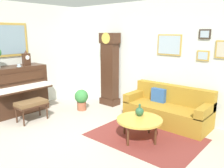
{
  "coord_description": "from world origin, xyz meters",
  "views": [
    {
      "loc": [
        3.32,
        -2.68,
        2.05
      ],
      "look_at": [
        -0.09,
        1.26,
        0.87
      ],
      "focal_mm": 37.17,
      "sensor_mm": 36.0,
      "label": 1
    }
  ],
  "objects": [
    {
      "name": "teacup",
      "position": [
        -2.14,
        0.11,
        1.23
      ],
      "size": [
        0.12,
        0.12,
        0.06
      ],
      "color": "#ADC6D6",
      "rests_on": "piano"
    },
    {
      "name": "wall_left",
      "position": [
        -2.6,
        0.0,
        1.41
      ],
      "size": [
        0.13,
        4.9,
        2.8
      ],
      "color": "silver",
      "rests_on": "ground_plane"
    },
    {
      "name": "grandfather_clock",
      "position": [
        -0.94,
        2.14,
        0.96
      ],
      "size": [
        0.52,
        0.34,
        2.03
      ],
      "color": "#3D2316",
      "rests_on": "ground_plane"
    },
    {
      "name": "potted_plant",
      "position": [
        -1.16,
        1.26,
        0.32
      ],
      "size": [
        0.36,
        0.36,
        0.56
      ],
      "color": "#935138",
      "rests_on": "ground_plane"
    },
    {
      "name": "couch",
      "position": [
        0.98,
        1.96,
        0.31
      ],
      "size": [
        1.9,
        0.8,
        0.84
      ],
      "color": "olive",
      "rests_on": "ground_plane"
    },
    {
      "name": "piano",
      "position": [
        -2.23,
        0.05,
        0.61
      ],
      "size": [
        0.87,
        1.44,
        1.21
      ],
      "color": "#3D2316",
      "rests_on": "ground_plane"
    },
    {
      "name": "green_jug",
      "position": [
        0.89,
        0.97,
        0.51
      ],
      "size": [
        0.17,
        0.17,
        0.24
      ],
      "color": "#234C33",
      "rests_on": "coffee_table"
    },
    {
      "name": "wall_back",
      "position": [
        0.02,
        2.4,
        1.4
      ],
      "size": [
        5.3,
        0.13,
        2.8
      ],
      "color": "silver",
      "rests_on": "ground_plane"
    },
    {
      "name": "coffee_table",
      "position": [
        0.98,
        0.83,
        0.39
      ],
      "size": [
        0.88,
        0.88,
        0.42
      ],
      "color": "gold",
      "rests_on": "ground_plane"
    },
    {
      "name": "mantel_clock",
      "position": [
        -2.23,
        0.37,
        1.38
      ],
      "size": [
        0.13,
        0.18,
        0.38
      ],
      "color": "#3D2316",
      "rests_on": "piano"
    },
    {
      "name": "area_rug",
      "position": [
        1.03,
        0.97,
        0.0
      ],
      "size": [
        2.1,
        1.5,
        0.01
      ],
      "primitive_type": "cube",
      "color": "maroon",
      "rests_on": "ground_plane"
    },
    {
      "name": "piano_bench",
      "position": [
        -1.46,
        -0.02,
        0.41
      ],
      "size": [
        0.42,
        0.7,
        0.48
      ],
      "color": "#3D2316",
      "rests_on": "ground_plane"
    },
    {
      "name": "ground_plane",
      "position": [
        0.0,
        0.0,
        -0.05
      ],
      "size": [
        6.4,
        6.0,
        0.1
      ],
      "primitive_type": "cube",
      "color": "#B2A899"
    }
  ]
}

